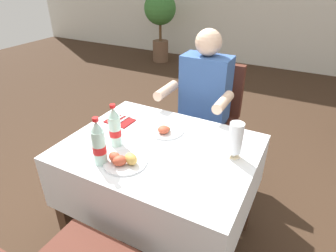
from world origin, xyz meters
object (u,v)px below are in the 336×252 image
Objects in this scene: main_dining_table at (160,171)px; napkin_cutlery_set at (120,121)px; plate_far_diner at (165,130)px; cola_bottle_secondary at (115,128)px; cola_bottle_primary at (99,144)px; potted_plant_corner at (160,15)px; beer_glass_left at (235,140)px; plate_near_camera at (124,160)px; seated_diner_far at (202,104)px; chair_far_diner_seat at (209,117)px.

napkin_cutlery_set reaches higher than main_dining_table.
cola_bottle_secondary reaches higher than plate_far_diner.
potted_plant_corner is (-1.85, 3.90, -0.02)m from cola_bottle_primary.
cola_bottle_secondary is (-0.03, 0.18, -0.01)m from cola_bottle_primary.
beer_glass_left reaches higher than napkin_cutlery_set.
cola_bottle_secondary is at bearing 137.97° from plate_near_camera.
chair_far_diner_seat is at bearing 76.37° from seated_diner_far.
chair_far_diner_seat is at bearing 119.03° from beer_glass_left.
main_dining_table is 0.32m from plate_near_camera.
beer_glass_left is (0.42, -0.61, 0.14)m from seated_diner_far.
seated_diner_far is 1.01× the size of potted_plant_corner.
seated_diner_far reaches higher than napkin_cutlery_set.
cola_bottle_primary reaches higher than plate_far_diner.
potted_plant_corner is at bearing 119.35° from main_dining_table.
plate_near_camera is 0.58m from beer_glass_left.
plate_far_diner is 1.10× the size of beer_glass_left.
potted_plant_corner is (-2.04, 2.82, 0.29)m from chair_far_diner_seat.
seated_diner_far reaches higher than beer_glass_left.
beer_glass_left reaches higher than plate_near_camera.
potted_plant_corner is (-2.44, 3.54, -0.01)m from beer_glass_left.
main_dining_table is 1.10× the size of chair_far_diner_seat.
plate_near_camera is at bearing -94.54° from plate_far_diner.
plate_near_camera is at bearing -63.06° from potted_plant_corner.
cola_bottle_primary is at bearing -124.32° from main_dining_table.
plate_near_camera is at bearing -93.16° from seated_diner_far.
seated_diner_far reaches higher than cola_bottle_secondary.
seated_diner_far is (-0.03, 0.70, 0.14)m from main_dining_table.
main_dining_table is at bearing -72.61° from plate_far_diner.
potted_plant_corner is at bearing 124.50° from seated_diner_far.
potted_plant_corner is at bearing 124.57° from beer_glass_left.
cola_bottle_secondary reaches higher than plate_near_camera.
chair_far_diner_seat is 3.86× the size of cola_bottle_secondary.
plate_far_diner is 0.89× the size of cola_bottle_secondary.
chair_far_diner_seat is 0.19m from seated_diner_far.
seated_diner_far is 6.15× the size of beer_glass_left.
beer_glass_left is at bearing 32.04° from cola_bottle_primary.
chair_far_diner_seat reaches higher than main_dining_table.
seated_diner_far reaches higher than chair_far_diner_seat.
cola_bottle_primary is 1.04× the size of cola_bottle_secondary.
potted_plant_corner is (-2.01, 2.93, 0.13)m from seated_diner_far.
main_dining_table is at bearing 24.27° from cola_bottle_secondary.
plate_far_diner is at bearing 3.45° from napkin_cutlery_set.
chair_far_diner_seat is at bearing 76.11° from cola_bottle_secondary.
main_dining_table is at bearing -87.83° from seated_diner_far.
cola_bottle_secondary is at bearing -162.92° from beer_glass_left.
plate_near_camera is 0.87× the size of cola_bottle_primary.
seated_diner_far reaches higher than plate_far_diner.
cola_bottle_secondary is 4.15m from potted_plant_corner.
main_dining_table is at bearing -60.65° from potted_plant_corner.
cola_bottle_primary is (-0.14, -0.43, 0.10)m from plate_far_diner.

